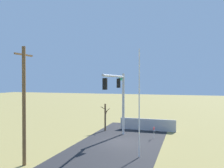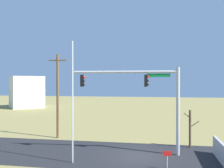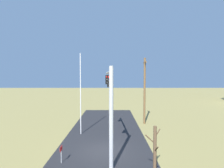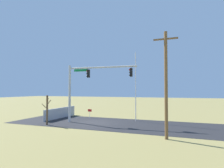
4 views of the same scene
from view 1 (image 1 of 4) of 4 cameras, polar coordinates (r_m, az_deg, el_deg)
ground_plane at (r=24.37m, az=2.28°, el=-13.63°), size 160.00×160.00×0.00m
road_surface at (r=20.69m, az=-0.76°, el=-16.28°), size 28.00×8.00×0.01m
sidewalk_corner at (r=28.45m, az=3.25°, el=-11.51°), size 6.00×6.00×0.01m
retaining_fence at (r=29.68m, az=8.51°, el=-9.61°), size 0.20×6.76×1.42m
signal_mast at (r=24.61m, az=1.68°, el=-1.97°), size 8.43×0.79×6.87m
flagpole at (r=18.90m, az=6.55°, el=-4.61°), size 0.10×0.10×8.61m
utility_pole at (r=18.18m, az=-20.37°, el=-4.46°), size 1.90×0.26×8.54m
bare_tree at (r=29.08m, az=-1.63°, el=-7.85°), size 1.27×1.02×3.27m
open_sign at (r=25.75m, az=10.01°, el=-10.79°), size 0.56×0.04×1.22m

